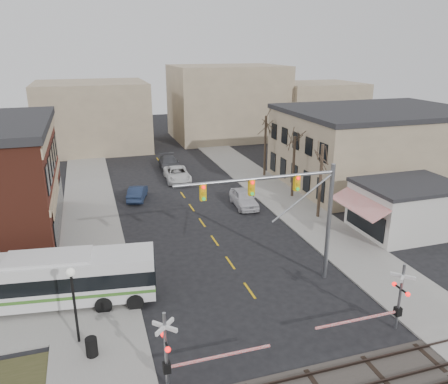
% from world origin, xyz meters
% --- Properties ---
extents(ground, '(160.00, 160.00, 0.00)m').
position_xyz_m(ground, '(0.00, 0.00, 0.00)').
color(ground, black).
rests_on(ground, ground).
extents(sidewalk_west, '(5.00, 60.00, 0.12)m').
position_xyz_m(sidewalk_west, '(-9.50, 20.00, 0.06)').
color(sidewalk_west, gray).
rests_on(sidewalk_west, ground).
extents(sidewalk_east, '(5.00, 60.00, 0.12)m').
position_xyz_m(sidewalk_east, '(9.50, 20.00, 0.06)').
color(sidewalk_east, gray).
rests_on(sidewalk_east, ground).
extents(tan_building, '(20.30, 15.30, 8.50)m').
position_xyz_m(tan_building, '(22.00, 20.00, 4.26)').
color(tan_building, gray).
rests_on(tan_building, ground).
extents(awning_shop, '(9.74, 6.20, 4.30)m').
position_xyz_m(awning_shop, '(15.97, 7.00, 2.16)').
color(awning_shop, beige).
rests_on(awning_shop, ground).
extents(tree_east_a, '(0.28, 0.28, 6.75)m').
position_xyz_m(tree_east_a, '(10.50, 12.00, 3.50)').
color(tree_east_a, '#382B21').
rests_on(tree_east_a, sidewalk_east).
extents(tree_east_b, '(0.28, 0.28, 6.30)m').
position_xyz_m(tree_east_b, '(10.80, 18.00, 3.27)').
color(tree_east_b, '#382B21').
rests_on(tree_east_b, sidewalk_east).
extents(tree_east_c, '(0.28, 0.28, 7.20)m').
position_xyz_m(tree_east_c, '(11.00, 26.00, 3.72)').
color(tree_east_c, '#382B21').
rests_on(tree_east_c, sidewalk_east).
extents(transit_bus, '(12.55, 4.32, 3.17)m').
position_xyz_m(transit_bus, '(-11.96, 4.03, 1.79)').
color(transit_bus, silver).
rests_on(transit_bus, ground).
extents(traffic_signal_mast, '(10.40, 0.30, 8.00)m').
position_xyz_m(traffic_signal_mast, '(2.68, 2.12, 5.76)').
color(traffic_signal_mast, gray).
rests_on(traffic_signal_mast, ground).
extents(rr_crossing_west, '(5.60, 1.36, 4.00)m').
position_xyz_m(rr_crossing_west, '(-6.18, -4.72, 1.97)').
color(rr_crossing_west, gray).
rests_on(rr_crossing_west, ground).
extents(rr_crossing_east, '(5.60, 1.36, 4.00)m').
position_xyz_m(rr_crossing_east, '(5.97, -4.17, 1.97)').
color(rr_crossing_east, gray).
rests_on(rr_crossing_east, ground).
extents(street_lamp, '(0.44, 0.44, 4.34)m').
position_xyz_m(street_lamp, '(-10.51, -0.16, 3.22)').
color(street_lamp, black).
rests_on(street_lamp, sidewalk_west).
extents(trash_bin, '(0.60, 0.60, 1.00)m').
position_xyz_m(trash_bin, '(-9.87, -1.53, 0.62)').
color(trash_bin, black).
rests_on(trash_bin, sidewalk_west).
extents(car_a, '(2.24, 5.02, 1.68)m').
position_xyz_m(car_a, '(5.00, 16.83, 0.84)').
color(car_a, silver).
rests_on(car_a, ground).
extents(car_b, '(2.69, 4.69, 1.46)m').
position_xyz_m(car_b, '(-4.73, 22.03, 0.73)').
color(car_b, '#19253E').
rests_on(car_b, ground).
extents(car_c, '(2.96, 5.93, 1.61)m').
position_xyz_m(car_c, '(0.52, 27.23, 0.81)').
color(car_c, silver).
rests_on(car_c, ground).
extents(car_d, '(2.68, 5.87, 1.67)m').
position_xyz_m(car_d, '(0.56, 32.43, 0.83)').
color(car_d, '#404145').
rests_on(car_d, ground).
extents(pedestrian_near, '(0.43, 0.60, 1.55)m').
position_xyz_m(pedestrian_near, '(-8.41, 4.56, 0.90)').
color(pedestrian_near, '#534942').
rests_on(pedestrian_near, sidewalk_west).
extents(pedestrian_far, '(1.00, 1.11, 1.88)m').
position_xyz_m(pedestrian_far, '(-10.17, 6.86, 1.06)').
color(pedestrian_far, '#34355B').
rests_on(pedestrian_far, sidewalk_west).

